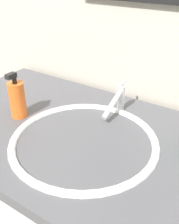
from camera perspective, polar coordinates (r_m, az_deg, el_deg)
tiled_wall_back at (r=1.03m, az=12.50°, el=21.97°), size 2.46×0.04×2.40m
vanity_counter at (r=1.15m, az=0.43°, el=-22.54°), size 1.26×0.64×0.84m
sink_basin at (r=0.87m, az=-1.11°, el=-8.63°), size 0.46×0.46×0.13m
faucet at (r=0.97m, az=6.06°, el=2.62°), size 0.02×0.17×0.11m
soap_dispenser at (r=0.97m, az=-15.11°, el=2.67°), size 0.06×0.06×0.17m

